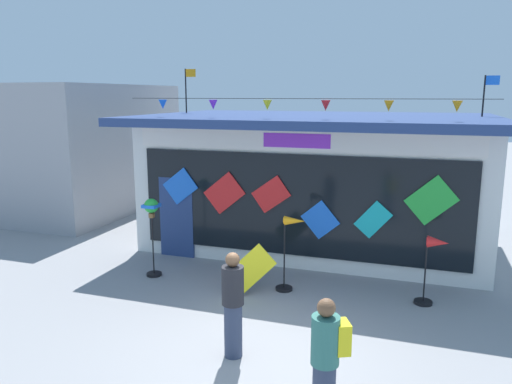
# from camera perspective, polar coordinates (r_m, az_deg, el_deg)

# --- Properties ---
(ground_plane) EXTENTS (80.00, 80.00, 0.00)m
(ground_plane) POSITION_cam_1_polar(r_m,az_deg,el_deg) (8.19, 0.33, -17.99)
(ground_plane) COLOR gray
(kite_shop_building) EXTENTS (8.84, 6.10, 4.73)m
(kite_shop_building) POSITION_cam_1_polar(r_m,az_deg,el_deg) (13.57, 7.20, 1.64)
(kite_shop_building) COLOR silver
(kite_shop_building) RESTS_ON ground_plane
(wind_spinner_far_left) EXTENTS (0.34, 0.34, 1.77)m
(wind_spinner_far_left) POSITION_cam_1_polar(r_m,az_deg,el_deg) (11.07, -11.97, -2.86)
(wind_spinner_far_left) COLOR black
(wind_spinner_far_left) RESTS_ON ground_plane
(wind_spinner_left) EXTENTS (0.61, 0.35, 1.60)m
(wind_spinner_left) POSITION_cam_1_polar(r_m,az_deg,el_deg) (10.11, 4.01, -6.02)
(wind_spinner_left) COLOR black
(wind_spinner_left) RESTS_ON ground_plane
(wind_spinner_center_left) EXTENTS (0.57, 0.35, 1.37)m
(wind_spinner_center_left) POSITION_cam_1_polar(r_m,az_deg,el_deg) (10.04, 19.84, -7.29)
(wind_spinner_center_left) COLOR black
(wind_spinner_center_left) RESTS_ON ground_plane
(person_near_camera) EXTENTS (0.48, 0.41, 1.68)m
(person_near_camera) POSITION_cam_1_polar(r_m,az_deg,el_deg) (6.23, 8.14, -18.82)
(person_near_camera) COLOR #333D56
(person_near_camera) RESTS_ON ground_plane
(person_mid_plaza) EXTENTS (0.34, 0.34, 1.68)m
(person_mid_plaza) POSITION_cam_1_polar(r_m,az_deg,el_deg) (7.71, -2.68, -12.84)
(person_mid_plaza) COLOR #333D56
(person_mid_plaza) RESTS_ON ground_plane
(display_kite_on_ground) EXTENTS (1.05, 0.35, 1.05)m
(display_kite_on_ground) POSITION_cam_1_polar(r_m,az_deg,el_deg) (10.06, -0.72, -8.99)
(display_kite_on_ground) COLOR yellow
(display_kite_on_ground) RESTS_ON ground_plane
(neighbour_building) EXTENTS (6.63, 6.53, 4.33)m
(neighbour_building) POSITION_cam_1_polar(r_m,az_deg,el_deg) (19.18, -22.26, 4.88)
(neighbour_building) COLOR #99999E
(neighbour_building) RESTS_ON ground_plane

